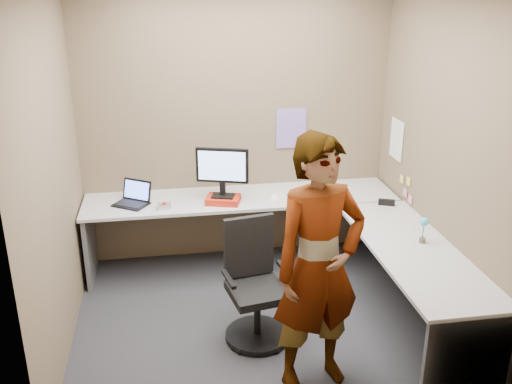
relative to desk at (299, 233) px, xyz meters
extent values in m
plane|color=#242529|center=(-0.44, -0.39, -0.59)|extent=(3.00, 3.00, 0.00)
plane|color=brown|center=(-0.44, 0.91, 0.76)|extent=(3.00, 0.00, 3.00)
plane|color=brown|center=(1.06, -0.39, 0.76)|extent=(0.00, 2.70, 2.70)
plane|color=brown|center=(-1.94, -0.39, 0.76)|extent=(0.00, 2.70, 2.70)
cube|color=#ACACAC|center=(-0.44, 0.59, 0.13)|extent=(2.96, 0.65, 0.03)
cube|color=#ACACAC|center=(0.74, -0.71, 0.13)|extent=(0.65, 1.91, 0.03)
cube|color=#59595B|center=(-1.88, 0.59, -0.24)|extent=(0.04, 0.60, 0.70)
cube|color=#59595B|center=(1.00, 0.59, -0.24)|extent=(0.04, 0.60, 0.70)
cube|color=#59595B|center=(0.74, -1.63, -0.24)|extent=(0.60, 0.04, 0.70)
cube|color=#B42312|center=(-0.62, 0.47, 0.17)|extent=(0.35, 0.30, 0.06)
cube|color=black|center=(-0.62, 0.47, 0.21)|extent=(0.23, 0.19, 0.02)
cube|color=black|center=(-0.62, 0.49, 0.28)|extent=(0.06, 0.05, 0.12)
cube|color=black|center=(-0.62, 0.49, 0.50)|extent=(0.47, 0.18, 0.32)
cube|color=#7FA4DC|center=(-0.63, 0.47, 0.50)|extent=(0.42, 0.13, 0.27)
cube|color=black|center=(-1.46, 0.54, 0.15)|extent=(0.37, 0.34, 0.02)
cube|color=black|center=(-1.41, 0.63, 0.26)|extent=(0.28, 0.21, 0.19)
cube|color=#5072FF|center=(-1.41, 0.63, 0.26)|extent=(0.24, 0.18, 0.16)
cube|color=#B7B7BC|center=(-1.16, 0.41, 0.16)|extent=(0.12, 0.08, 0.04)
sphere|color=#B1220B|center=(-1.16, 0.40, 0.19)|extent=(0.04, 0.04, 0.04)
cone|color=white|center=(-0.13, 0.49, 0.17)|extent=(0.10, 0.10, 0.06)
cube|color=black|center=(0.86, 0.16, 0.17)|extent=(0.15, 0.09, 0.05)
cylinder|color=brown|center=(0.84, -0.63, 0.16)|extent=(0.05, 0.05, 0.04)
cylinder|color=#338C3F|center=(0.84, -0.63, 0.25)|extent=(0.01, 0.01, 0.14)
sphere|color=#44CCF0|center=(0.84, -0.63, 0.32)|extent=(0.07, 0.07, 0.07)
cube|color=#846BB7|center=(0.11, 0.90, 0.71)|extent=(0.30, 0.01, 0.40)
cube|color=white|center=(1.05, 0.51, 0.66)|extent=(0.01, 0.28, 0.38)
cube|color=#F2E059|center=(1.05, 0.16, 0.36)|extent=(0.01, 0.07, 0.07)
cube|color=pink|center=(1.05, 0.21, 0.23)|extent=(0.01, 0.07, 0.07)
cube|color=pink|center=(1.05, 0.09, 0.21)|extent=(0.01, 0.07, 0.07)
cube|color=#F2E059|center=(1.05, 0.31, 0.33)|extent=(0.01, 0.07, 0.07)
cylinder|color=black|center=(-0.48, -0.66, -0.55)|extent=(0.51, 0.51, 0.04)
cylinder|color=black|center=(-0.48, -0.66, -0.35)|extent=(0.05, 0.05, 0.36)
cube|color=black|center=(-0.48, -0.66, -0.16)|extent=(0.49, 0.49, 0.06)
cube|color=black|center=(-0.52, -0.46, 0.14)|extent=(0.40, 0.12, 0.50)
cube|color=black|center=(-0.71, -0.70, -0.01)|extent=(0.08, 0.27, 0.03)
cube|color=black|center=(-0.26, -0.62, -0.01)|extent=(0.08, 0.27, 0.03)
imported|color=#999399|center=(-0.16, -1.20, 0.32)|extent=(0.75, 0.59, 1.82)
camera|label=1|loc=(-1.11, -4.44, 2.12)|focal=40.00mm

